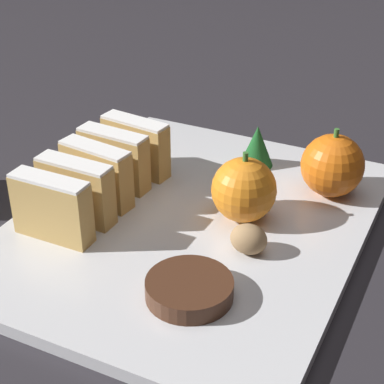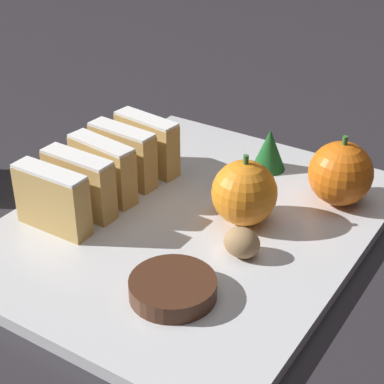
# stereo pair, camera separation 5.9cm
# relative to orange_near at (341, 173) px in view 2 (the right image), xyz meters

# --- Properties ---
(ground_plane) EXTENTS (6.00, 6.00, 0.00)m
(ground_plane) POSITION_rel_orange_near_xyz_m (-0.10, -0.11, -0.04)
(ground_plane) COLOR #28262B
(serving_platter) EXTENTS (0.31, 0.39, 0.01)m
(serving_platter) POSITION_rel_orange_near_xyz_m (-0.10, -0.11, -0.04)
(serving_platter) COLOR silver
(serving_platter) RESTS_ON ground_plane
(stollen_slice_front) EXTENTS (0.07, 0.02, 0.06)m
(stollen_slice_front) POSITION_rel_orange_near_xyz_m (-0.20, -0.19, -0.00)
(stollen_slice_front) COLOR tan
(stollen_slice_front) RESTS_ON serving_platter
(stollen_slice_second) EXTENTS (0.08, 0.02, 0.06)m
(stollen_slice_second) POSITION_rel_orange_near_xyz_m (-0.20, -0.15, -0.00)
(stollen_slice_second) COLOR tan
(stollen_slice_second) RESTS_ON serving_platter
(stollen_slice_third) EXTENTS (0.08, 0.03, 0.06)m
(stollen_slice_third) POSITION_rel_orange_near_xyz_m (-0.20, -0.12, -0.00)
(stollen_slice_third) COLOR tan
(stollen_slice_third) RESTS_ON serving_platter
(stollen_slice_fourth) EXTENTS (0.08, 0.03, 0.06)m
(stollen_slice_fourth) POSITION_rel_orange_near_xyz_m (-0.20, -0.08, -0.00)
(stollen_slice_fourth) COLOR tan
(stollen_slice_fourth) RESTS_ON serving_platter
(stollen_slice_fifth) EXTENTS (0.08, 0.03, 0.06)m
(stollen_slice_fifth) POSITION_rel_orange_near_xyz_m (-0.20, -0.05, -0.00)
(stollen_slice_fifth) COLOR tan
(stollen_slice_fifth) RESTS_ON serving_platter
(orange_near) EXTENTS (0.06, 0.06, 0.07)m
(orange_near) POSITION_rel_orange_near_xyz_m (0.00, 0.00, 0.00)
(orange_near) COLOR orange
(orange_near) RESTS_ON serving_platter
(orange_far) EXTENTS (0.06, 0.06, 0.07)m
(orange_far) POSITION_rel_orange_near_xyz_m (-0.06, -0.08, -0.00)
(orange_far) COLOR orange
(orange_far) RESTS_ON serving_platter
(walnut) EXTENTS (0.03, 0.03, 0.03)m
(walnut) POSITION_rel_orange_near_xyz_m (-0.04, -0.13, -0.02)
(walnut) COLOR #9E7A51
(walnut) RESTS_ON serving_platter
(chocolate_cookie) EXTENTS (0.07, 0.07, 0.02)m
(chocolate_cookie) POSITION_rel_orange_near_xyz_m (-0.06, -0.21, -0.02)
(chocolate_cookie) COLOR #472819
(chocolate_cookie) RESTS_ON serving_platter
(evergreen_sprig) EXTENTS (0.04, 0.04, 0.05)m
(evergreen_sprig) POSITION_rel_orange_near_xyz_m (-0.09, 0.03, -0.01)
(evergreen_sprig) COLOR #195623
(evergreen_sprig) RESTS_ON serving_platter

